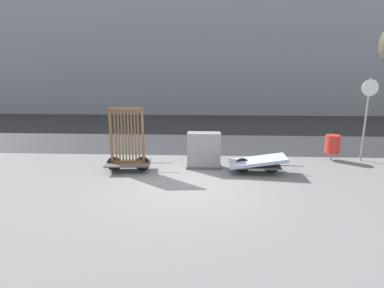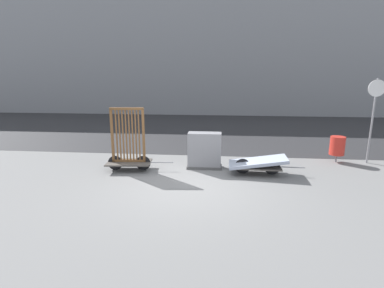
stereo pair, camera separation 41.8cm
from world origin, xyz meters
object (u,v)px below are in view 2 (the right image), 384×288
Objects in this scene: bike_cart_with_mattress at (258,163)px; utility_cabinet at (205,152)px; trash_bin at (337,146)px; sign_post at (374,110)px; bike_cart_with_bedframe at (129,150)px.

utility_cabinet is (-1.60, 0.45, 0.19)m from bike_cart_with_mattress.
utility_cabinet is at bearing -166.09° from trash_bin.
trash_bin reaches higher than bike_cart_with_mattress.
trash_bin is 0.31× the size of sign_post.
trash_bin is at bearing 13.91° from utility_cabinet.
utility_cabinet is at bearing -168.66° from sign_post.
bike_cart_with_mattress is 3.18m from trash_bin.
bike_cart_with_bedframe is at bearing -168.98° from utility_cabinet.
utility_cabinet reaches higher than trash_bin.
sign_post is at bearing -0.42° from trash_bin.
bike_cart_with_bedframe is 6.84m from trash_bin.
bike_cart_with_bedframe is 0.93× the size of bike_cart_with_mattress.
bike_cart_with_mattress is 4.32m from sign_post.
bike_cart_with_bedframe reaches higher than bike_cart_with_mattress.
bike_cart_with_mattress is 1.67m from utility_cabinet.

